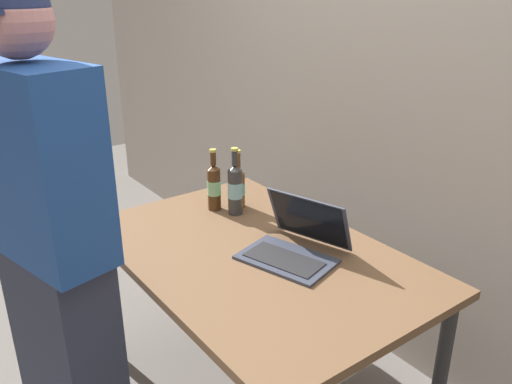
{
  "coord_description": "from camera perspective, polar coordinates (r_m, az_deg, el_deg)",
  "views": [
    {
      "loc": [
        1.44,
        -1.07,
        1.71
      ],
      "look_at": [
        0.0,
        0.0,
        0.98
      ],
      "focal_mm": 36.68,
      "sensor_mm": 36.0,
      "label": 1
    }
  ],
  "objects": [
    {
      "name": "beer_bottle_dark",
      "position": [
        2.4,
        -2.0,
        0.63
      ],
      "size": [
        0.07,
        0.07,
        0.27
      ],
      "color": "brown",
      "rests_on": "desk"
    },
    {
      "name": "person_figure",
      "position": [
        1.76,
        -21.08,
        -7.47
      ],
      "size": [
        0.48,
        0.34,
        1.74
      ],
      "color": "#2D3347",
      "rests_on": "ground"
    },
    {
      "name": "laptop",
      "position": [
        2.0,
        4.33,
        -5.52
      ],
      "size": [
        0.42,
        0.4,
        0.22
      ],
      "color": "#383D4C",
      "rests_on": "desk"
    },
    {
      "name": "back_wall",
      "position": [
        2.37,
        15.42,
        11.37
      ],
      "size": [
        6.0,
        0.1,
        2.6
      ],
      "primitive_type": "cube",
      "color": "gray",
      "rests_on": "ground"
    },
    {
      "name": "desk",
      "position": [
        2.08,
        -0.08,
        -8.27
      ],
      "size": [
        1.36,
        0.9,
        0.73
      ],
      "color": "brown",
      "rests_on": "ground"
    },
    {
      "name": "beer_bottle_brown",
      "position": [
        2.37,
        -4.6,
        0.67
      ],
      "size": [
        0.06,
        0.06,
        0.29
      ],
      "color": "#472B14",
      "rests_on": "desk"
    },
    {
      "name": "beer_bottle_green",
      "position": [
        2.32,
        -2.29,
        0.41
      ],
      "size": [
        0.07,
        0.07,
        0.31
      ],
      "color": "#333333",
      "rests_on": "desk"
    }
  ]
}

